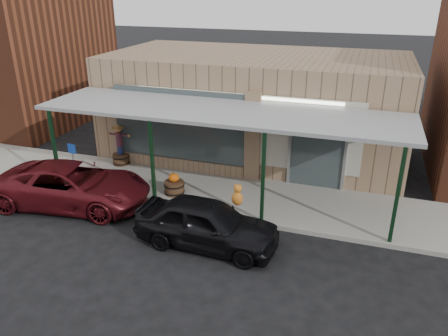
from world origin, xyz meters
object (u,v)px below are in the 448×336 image
(barrel_scarecrow, at_px, (120,151))
(car_maroon, at_px, (72,185))
(barrel_pumpkin, at_px, (174,186))
(parked_sedan, at_px, (207,223))
(handicap_sign, at_px, (73,160))

(barrel_scarecrow, distance_m, car_maroon, 3.31)
(barrel_pumpkin, relative_size, car_maroon, 0.16)
(barrel_pumpkin, bearing_deg, parked_sedan, -48.98)
(barrel_pumpkin, relative_size, parked_sedan, 0.19)
(barrel_scarecrow, xyz_separation_m, car_maroon, (0.16, -3.30, -0.00))
(barrel_scarecrow, bearing_deg, parked_sedan, -27.61)
(handicap_sign, distance_m, parked_sedan, 5.91)
(barrel_scarecrow, height_order, handicap_sign, barrel_scarecrow)
(barrel_scarecrow, relative_size, car_maroon, 0.33)
(parked_sedan, bearing_deg, car_maroon, 82.22)
(handicap_sign, xyz_separation_m, car_maroon, (0.54, -0.90, -0.49))
(parked_sedan, bearing_deg, barrel_pumpkin, 43.16)
(handicap_sign, bearing_deg, parked_sedan, -9.98)
(handicap_sign, relative_size, parked_sedan, 0.40)
(barrel_scarecrow, height_order, car_maroon, barrel_scarecrow)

